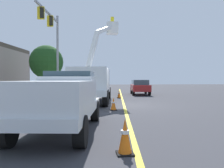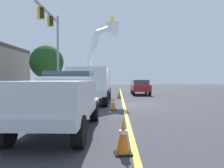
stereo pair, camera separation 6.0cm
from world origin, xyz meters
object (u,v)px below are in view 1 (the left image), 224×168
(service_pickup_truck, at_px, (61,98))
(traffic_cone_mid_front, at_px, (113,104))
(utility_bucket_truck, at_px, (93,81))
(traffic_cone_mid_rear, at_px, (119,94))
(passing_minivan, at_px, (140,86))
(traffic_cone_leading, at_px, (125,136))
(traffic_signal_mast, at_px, (53,38))

(service_pickup_truck, relative_size, traffic_cone_mid_front, 8.06)
(utility_bucket_truck, distance_m, traffic_cone_mid_rear, 4.36)
(utility_bucket_truck, height_order, service_pickup_truck, utility_bucket_truck)
(traffic_cone_mid_front, bearing_deg, passing_minivan, -19.92)
(utility_bucket_truck, xyz_separation_m, traffic_cone_mid_front, (-4.80, -1.01, -1.25))
(traffic_cone_leading, distance_m, traffic_cone_mid_rear, 15.68)
(traffic_cone_mid_front, height_order, traffic_cone_mid_rear, traffic_cone_mid_rear)
(service_pickup_truck, relative_size, passing_minivan, 1.16)
(traffic_cone_leading, bearing_deg, passing_minivan, -14.49)
(service_pickup_truck, relative_size, traffic_cone_leading, 6.89)
(utility_bucket_truck, distance_m, traffic_cone_leading, 12.25)
(service_pickup_truck, bearing_deg, traffic_cone_mid_rear, -16.41)
(service_pickup_truck, relative_size, traffic_cone_mid_rear, 7.46)
(traffic_cone_leading, relative_size, traffic_cone_mid_rear, 1.08)
(utility_bucket_truck, distance_m, service_pickup_truck, 9.77)
(utility_bucket_truck, relative_size, service_pickup_truck, 1.45)
(utility_bucket_truck, xyz_separation_m, traffic_signal_mast, (4.29, 3.67, 4.08))
(passing_minivan, distance_m, traffic_cone_leading, 20.56)
(utility_bucket_truck, height_order, traffic_cone_leading, utility_bucket_truck)
(utility_bucket_truck, bearing_deg, passing_minivan, -35.71)
(traffic_cone_mid_front, xyz_separation_m, traffic_cone_mid_rear, (8.16, -1.49, 0.03))
(traffic_cone_leading, height_order, traffic_signal_mast, traffic_signal_mast)
(traffic_cone_mid_front, bearing_deg, traffic_signal_mast, 27.21)
(traffic_cone_leading, bearing_deg, traffic_cone_mid_rear, -7.70)
(passing_minivan, xyz_separation_m, traffic_cone_leading, (-19.89, 5.14, -0.56))
(utility_bucket_truck, xyz_separation_m, traffic_cone_leading, (-12.18, -0.40, -1.19))
(traffic_cone_mid_front, relative_size, traffic_cone_mid_rear, 0.92)
(traffic_cone_mid_front, bearing_deg, traffic_cone_leading, 175.30)
(utility_bucket_truck, bearing_deg, traffic_cone_mid_front, -168.13)
(traffic_signal_mast, bearing_deg, traffic_cone_leading, -166.12)
(traffic_cone_leading, xyz_separation_m, traffic_signal_mast, (16.48, 4.07, 5.27))
(utility_bucket_truck, bearing_deg, service_pickup_truck, 172.16)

